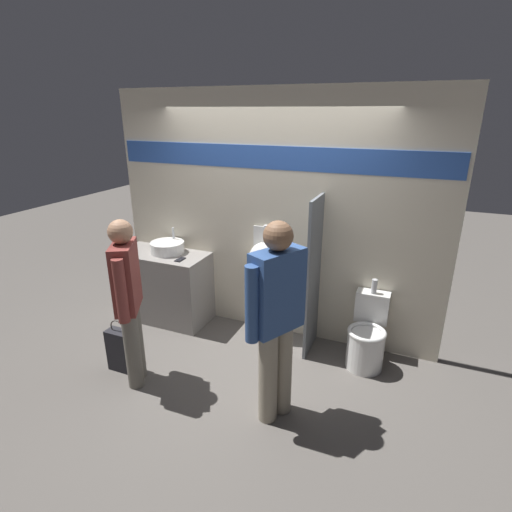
{
  "coord_description": "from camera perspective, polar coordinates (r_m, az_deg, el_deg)",
  "views": [
    {
      "loc": [
        1.5,
        -3.39,
        2.47
      ],
      "look_at": [
        0.0,
        0.17,
        1.05
      ],
      "focal_mm": 28.0,
      "sensor_mm": 36.0,
      "label": 1
    }
  ],
  "objects": [
    {
      "name": "person_in_vest",
      "position": [
        3.16,
        2.96,
        -8.55
      ],
      "size": [
        0.37,
        0.54,
        1.72
      ],
      "rotation": [
        0.0,
        0.0,
        1.09
      ],
      "color": "gray",
      "rests_on": "ground_plane"
    },
    {
      "name": "shopping_bag",
      "position": [
        4.3,
        -18.84,
        -12.54
      ],
      "size": [
        0.24,
        0.13,
        0.55
      ],
      "color": "#232328",
      "rests_on": "ground_plane"
    },
    {
      "name": "urinal_near_counter",
      "position": [
        4.41,
        0.99,
        -1.21
      ],
      "size": [
        0.34,
        0.3,
        1.29
      ],
      "color": "silver",
      "rests_on": "ground_plane"
    },
    {
      "name": "cell_phone",
      "position": [
        4.62,
        -10.78,
        -0.5
      ],
      "size": [
        0.07,
        0.14,
        0.01
      ],
      "color": "black",
      "rests_on": "sink_counter"
    },
    {
      "name": "sink_basin",
      "position": [
        4.88,
        -12.54,
        1.24
      ],
      "size": [
        0.4,
        0.4,
        0.27
      ],
      "color": "white",
      "rests_on": "sink_counter"
    },
    {
      "name": "ground_plane",
      "position": [
        4.45,
        -0.87,
        -13.5
      ],
      "size": [
        16.0,
        16.0,
        0.0
      ],
      "primitive_type": "plane",
      "color": "#5B5651"
    },
    {
      "name": "person_with_lanyard",
      "position": [
        3.77,
        -17.78,
        -5.65
      ],
      "size": [
        0.35,
        0.5,
        1.61
      ],
      "rotation": [
        0.0,
        0.0,
        2.08
      ],
      "color": "#666056",
      "rests_on": "ground_plane"
    },
    {
      "name": "display_wall",
      "position": [
        4.4,
        2.18,
        5.59
      ],
      "size": [
        3.75,
        0.07,
        2.7
      ],
      "color": "beige",
      "rests_on": "ground_plane"
    },
    {
      "name": "divider_near_counter",
      "position": [
        4.16,
        8.18,
        -3.06
      ],
      "size": [
        0.03,
        0.48,
        1.68
      ],
      "color": "slate",
      "rests_on": "ground_plane"
    },
    {
      "name": "toilet",
      "position": [
        4.27,
        15.55,
        -11.24
      ],
      "size": [
        0.38,
        0.54,
        0.87
      ],
      "color": "white",
      "rests_on": "ground_plane"
    },
    {
      "name": "sink_counter",
      "position": [
        5.05,
        -12.94,
        -4.21
      ],
      "size": [
        1.1,
        0.54,
        0.86
      ],
      "color": "gray",
      "rests_on": "ground_plane"
    }
  ]
}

